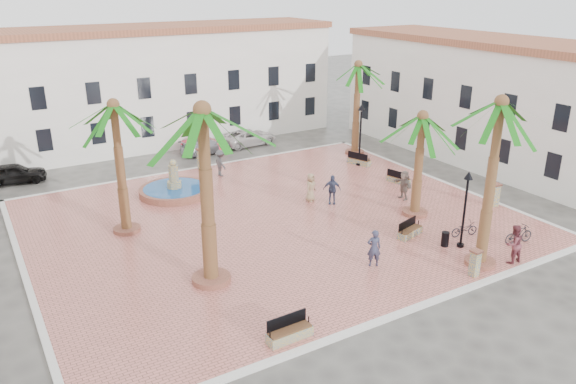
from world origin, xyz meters
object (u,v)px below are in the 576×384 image
bollard_e (495,194)px  bicycle_a (464,229)px  palm_nw (115,120)px  pedestrian_east (404,185)px  bollard_n (201,159)px  lamppost_s (466,196)px  pedestrian_fountain_b (332,189)px  car_white (249,137)px  bench_e (398,179)px  lamppost_e (361,124)px  bicycle_b (519,234)px  pedestrian_fountain_a (311,187)px  car_red (204,145)px  fountain (175,189)px  car_silver (206,146)px  palm_ne (358,75)px  palm_s (499,120)px  palm_sw (203,132)px  cyclist_a (374,248)px  bollard_se (475,263)px  bench_se (410,232)px  palm_e (422,129)px  car_black (14,173)px  pedestrian_north (220,163)px  litter_bin (445,239)px  cyclist_b (514,244)px  bench_ne (359,161)px  bench_s (289,333)px

bollard_e → bicycle_a: bearing=-156.4°
palm_nw → pedestrian_east: size_ratio=3.95×
bollard_n → lamppost_s: bearing=-70.5°
pedestrian_fountain_b → palm_nw: bearing=-157.3°
bollard_e → car_white: bollard_e is taller
bench_e → bicycle_a: (-2.60, -8.16, 0.16)m
lamppost_e → bicycle_b: (-0.98, -14.64, -2.56)m
pedestrian_fountain_a → car_red: (-1.29, 13.54, -0.42)m
bollard_e → car_red: bollard_e is taller
fountain → palm_nw: (-4.19, -4.04, 5.81)m
lamppost_s → pedestrian_fountain_a: lamppost_s is taller
car_silver → palm_ne: bearing=-131.5°
palm_s → car_silver: 25.37m
lamppost_s → pedestrian_fountain_b: lamppost_s is taller
palm_ne → lamppost_e: bearing=-121.1°
fountain → pedestrian_east: size_ratio=2.44×
fountain → palm_sw: size_ratio=0.54×
bollard_n → car_red: size_ratio=0.42×
bench_e → bollard_e: bollard_e is taller
bollard_n → bicycle_a: 19.12m
palm_nw → cyclist_a: (8.95, -9.92, -5.20)m
bollard_se → bench_se: bearing=85.2°
bollard_e → lamppost_e: bearing=101.3°
palm_e → pedestrian_east: 4.79m
bicycle_a → car_red: (-5.52, 21.96, 0.05)m
bench_se → car_black: 26.39m
bollard_se → pedestrian_fountain_a: (-1.37, 11.68, 0.22)m
fountain → pedestrian_north: fountain is taller
fountain → palm_e: palm_e is taller
bench_se → bicycle_b: bearing=-55.6°
litter_bin → bicycle_a: bicycle_a is taller
bench_se → car_white: size_ratio=0.37×
bollard_se → pedestrian_fountain_b: (-0.50, 10.65, 0.24)m
palm_e → palm_ne: 12.44m
fountain → bicycle_b: 20.33m
palm_s → palm_nw: bearing=137.3°
litter_bin → cyclist_a: (-4.48, 0.21, 0.54)m
palm_s → palm_e: (1.56, 6.20, -1.96)m
fountain → cyclist_a: fountain is taller
lamppost_e → pedestrian_east: size_ratio=2.48×
lamppost_e → cyclist_b: size_ratio=2.34×
bench_ne → car_red: (-8.32, 9.24, 0.20)m
pedestrian_north → bench_ne: bearing=-109.5°
fountain → bench_se: 15.00m
bollard_e → car_red: size_ratio=0.38×
bollard_e → cyclist_a: cyclist_a is taller
bench_s → cyclist_b: 12.38m
lamppost_e → bollard_n: (-10.29, 4.96, -2.26)m
bench_ne → palm_s: bearing=144.4°
palm_s → bench_s: bearing=-177.4°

